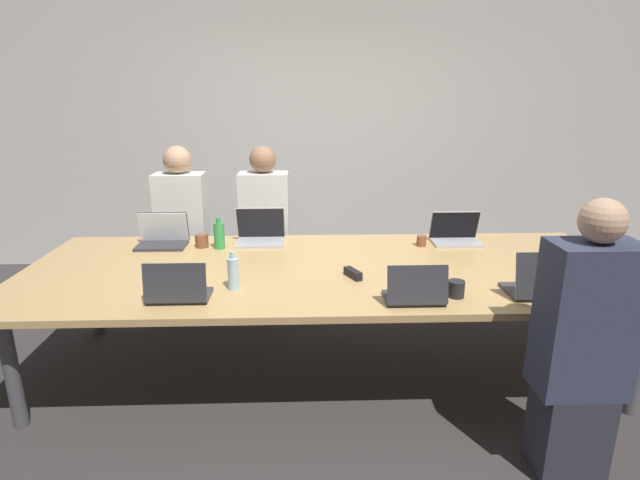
# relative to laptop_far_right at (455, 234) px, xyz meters

# --- Properties ---
(ground_plane) EXTENTS (24.00, 24.00, 0.00)m
(ground_plane) POSITION_rel_laptop_far_right_xyz_m (-0.98, -0.50, -0.79)
(ground_plane) COLOR #383333
(curtain_wall) EXTENTS (12.00, 0.06, 2.80)m
(curtain_wall) POSITION_rel_laptop_far_right_xyz_m (-0.98, 1.76, 0.61)
(curtain_wall) COLOR beige
(curtain_wall) RESTS_ON ground_plane
(conference_table) EXTENTS (3.85, 1.49, 0.72)m
(conference_table) POSITION_rel_laptop_far_right_xyz_m (-0.98, -0.50, -0.11)
(conference_table) COLOR tan
(conference_table) RESTS_ON ground_plane
(laptop_far_right) EXTENTS (0.36, 0.23, 0.23)m
(laptop_far_right) POSITION_rel_laptop_far_right_xyz_m (0.00, 0.00, 0.00)
(laptop_far_right) COLOR #B7B7BC
(laptop_far_right) RESTS_ON conference_table
(cup_far_right) EXTENTS (0.07, 0.07, 0.08)m
(cup_far_right) POSITION_rel_laptop_far_right_xyz_m (-0.27, -0.08, -0.03)
(cup_far_right) COLOR brown
(cup_far_right) RESTS_ON conference_table
(laptop_near_midright) EXTENTS (0.32, 0.22, 0.22)m
(laptop_near_midright) POSITION_rel_laptop_far_right_xyz_m (-0.54, -1.09, -0.00)
(laptop_near_midright) COLOR #333338
(laptop_near_midright) RESTS_ON conference_table
(cup_near_midright) EXTENTS (0.09, 0.09, 0.09)m
(cup_near_midright) POSITION_rel_laptop_far_right_xyz_m (-0.30, -1.02, -0.02)
(cup_near_midright) COLOR #232328
(cup_near_midright) RESTS_ON conference_table
(laptop_far_midleft) EXTENTS (0.35, 0.26, 0.26)m
(laptop_far_midleft) POSITION_rel_laptop_far_right_xyz_m (-1.45, 0.06, 0.01)
(laptop_far_midleft) COLOR #B7B7BC
(laptop_far_midleft) RESTS_ON conference_table
(person_far_midleft) EXTENTS (0.40, 0.24, 1.39)m
(person_far_midleft) POSITION_rel_laptop_far_right_xyz_m (-1.45, 0.51, -0.12)
(person_far_midleft) COLOR #2D2D38
(person_far_midleft) RESTS_ON ground_plane
(bottle_far_midleft) EXTENTS (0.08, 0.08, 0.23)m
(bottle_far_midleft) POSITION_rel_laptop_far_right_xyz_m (-1.73, -0.08, 0.03)
(bottle_far_midleft) COLOR green
(bottle_far_midleft) RESTS_ON conference_table
(laptop_near_right) EXTENTS (0.36, 0.26, 0.27)m
(laptop_near_right) POSITION_rel_laptop_far_right_xyz_m (0.17, -1.03, 0.01)
(laptop_near_right) COLOR #333338
(laptop_near_right) RESTS_ON conference_table
(person_near_right) EXTENTS (0.40, 0.24, 1.37)m
(person_near_right) POSITION_rel_laptop_far_right_xyz_m (0.15, -1.50, -0.13)
(person_near_right) COLOR #2D2D38
(person_near_right) RESTS_ON ground_plane
(laptop_near_left) EXTENTS (0.33, 0.22, 0.23)m
(laptop_near_left) POSITION_rel_laptop_far_right_xyz_m (-1.80, -1.02, -0.00)
(laptop_near_left) COLOR #333338
(laptop_near_left) RESTS_ON conference_table
(bottle_near_left) EXTENTS (0.06, 0.06, 0.22)m
(bottle_near_left) POSITION_rel_laptop_far_right_xyz_m (-1.53, -0.86, 0.03)
(bottle_near_left) COLOR #ADD1E0
(bottle_near_left) RESTS_ON conference_table
(laptop_far_left) EXTENTS (0.36, 0.24, 0.24)m
(laptop_far_left) POSITION_rel_laptop_far_right_xyz_m (-2.15, 0.01, 0.00)
(laptop_far_left) COLOR #333338
(laptop_far_left) RESTS_ON conference_table
(person_far_left) EXTENTS (0.40, 0.24, 1.39)m
(person_far_left) POSITION_rel_laptop_far_right_xyz_m (-2.13, 0.49, -0.11)
(person_far_left) COLOR #2D2D38
(person_far_left) RESTS_ON ground_plane
(cup_far_left) EXTENTS (0.09, 0.09, 0.09)m
(cup_far_left) POSITION_rel_laptop_far_right_xyz_m (-1.86, -0.05, -0.02)
(cup_far_left) COLOR brown
(cup_far_left) RESTS_ON conference_table
(stapler) EXTENTS (0.10, 0.15, 0.05)m
(stapler) POSITION_rel_laptop_far_right_xyz_m (-0.83, -0.70, -0.04)
(stapler) COLOR black
(stapler) RESTS_ON conference_table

